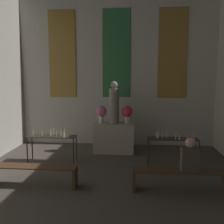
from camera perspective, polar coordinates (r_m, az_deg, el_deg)
The scene contains 10 objects.
wall_back at distance 8.99m, azimuth 1.01°, elevation 9.88°, with size 7.14×0.16×5.42m.
altar at distance 8.21m, azimuth 0.48°, elevation -5.83°, with size 1.28×0.70×0.96m.
statue at distance 8.02m, azimuth 0.49°, elevation 1.85°, with size 0.32×0.32×1.35m.
flower_vase_left at distance 8.10m, azimuth -2.45°, elevation -0.03°, with size 0.36×0.36×0.56m.
flower_vase_right at distance 8.04m, azimuth 3.45°, elevation -0.10°, with size 0.36×0.36×0.56m.
candle_rack_left at distance 7.40m, azimuth -13.55°, elevation -6.05°, with size 1.40×0.41×0.97m.
candle_rack_right at distance 7.11m, azimuth 13.67°, elevation -6.62°, with size 1.40×0.41×0.97m.
pew_back_left at distance 6.01m, azimuth -17.69°, elevation -12.80°, with size 1.99×0.36×0.47m.
pew_back_right at distance 5.67m, azimuth 15.19°, elevation -13.98°, with size 1.99×0.36×0.47m.
person_seated at distance 5.56m, azimuth 17.37°, elevation -9.61°, with size 0.36×0.24×0.72m.
Camera 1 is at (0.62, 1.88, 2.43)m, focal length 40.00 mm.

